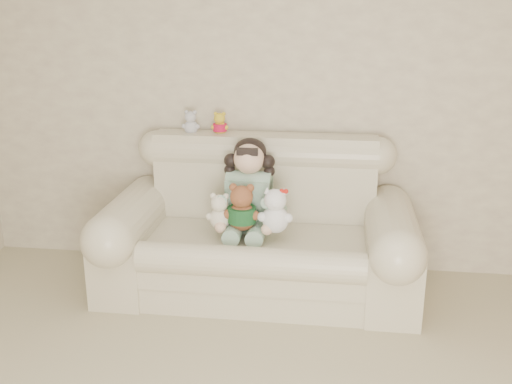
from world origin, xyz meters
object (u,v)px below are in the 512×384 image
Objects in this scene: sofa at (258,221)px; brown_teddy at (242,203)px; seated_child at (249,185)px; white_cat at (275,206)px; cream_teddy at (220,208)px.

brown_teddy is at bearing -123.57° from sofa.
sofa reaches higher than brown_teddy.
seated_child is 0.31m from white_cat.
sofa is 7.42× the size of cream_teddy.
sofa is 0.25m from white_cat.
seated_child is (-0.07, 0.08, 0.23)m from sofa.
brown_teddy is (-0.09, -0.13, 0.17)m from sofa.
white_cat is 1.25× the size of cream_teddy.
seated_child is 1.75× the size of brown_teddy.
sofa is at bearing -45.98° from seated_child.
brown_teddy is 0.15m from cream_teddy.
sofa reaches higher than white_cat.
cream_teddy is (-0.16, -0.21, -0.10)m from seated_child.
seated_child reaches higher than brown_teddy.
brown_teddy is (-0.02, -0.21, -0.06)m from seated_child.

